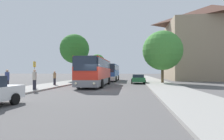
{
  "coord_description": "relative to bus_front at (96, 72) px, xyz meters",
  "views": [
    {
      "loc": [
        3.41,
        -16.82,
        1.78
      ],
      "look_at": [
        -0.03,
        10.62,
        2.07
      ],
      "focal_mm": 28.0,
      "sensor_mm": 36.0,
      "label": 1
    }
  ],
  "objects": [
    {
      "name": "pedestrian_waiting_far",
      "position": [
        -4.28,
        -6.58,
        -0.7
      ],
      "size": [
        0.36,
        0.36,
        1.86
      ],
      "rotation": [
        0.0,
        0.0,
        3.8
      ],
      "color": "#23232D",
      "rests_on": "sidewalk_left"
    },
    {
      "name": "pedestrian_walking_back",
      "position": [
        -6.45,
        -7.3,
        -0.7
      ],
      "size": [
        0.36,
        0.36,
        1.85
      ],
      "rotation": [
        0.0,
        0.0,
        2.5
      ],
      "color": "#23232D",
      "rests_on": "sidewalk_left"
    },
    {
      "name": "ground_plane",
      "position": [
        1.37,
        -4.77,
        -1.79
      ],
      "size": [
        300.0,
        300.0,
        0.0
      ],
      "primitive_type": "plane",
      "color": "#565454",
      "rests_on": "ground"
    },
    {
      "name": "building_right_background",
      "position": [
        21.77,
        18.91,
        6.47
      ],
      "size": [
        18.73,
        13.6,
        16.52
      ],
      "color": "gray",
      "rests_on": "ground_plane"
    },
    {
      "name": "parked_car_right_near",
      "position": [
        5.43,
        5.63,
        -1.06
      ],
      "size": [
        2.14,
        4.35,
        1.38
      ],
      "rotation": [
        0.0,
        0.0,
        3.15
      ],
      "color": "#236B38",
      "rests_on": "ground_plane"
    },
    {
      "name": "bus_middle",
      "position": [
        0.28,
        12.81,
        -0.09
      ],
      "size": [
        2.84,
        10.76,
        3.18
      ],
      "rotation": [
        0.0,
        0.0,
        0.02
      ],
      "color": "silver",
      "rests_on": "ground_plane"
    },
    {
      "name": "sidewalk_left",
      "position": [
        -5.63,
        -4.77,
        -1.72
      ],
      "size": [
        4.0,
        120.0,
        0.15
      ],
      "primitive_type": "cube",
      "color": "gray",
      "rests_on": "ground_plane"
    },
    {
      "name": "sidewalk_right",
      "position": [
        8.37,
        -4.77,
        -1.72
      ],
      "size": [
        4.0,
        120.0,
        0.15
      ],
      "primitive_type": "cube",
      "color": "gray",
      "rests_on": "ground_plane"
    },
    {
      "name": "tree_right_near",
      "position": [
        9.08,
        5.58,
        3.21
      ],
      "size": [
        5.96,
        5.96,
        7.84
      ],
      "color": "brown",
      "rests_on": "sidewalk_right"
    },
    {
      "name": "bus_front",
      "position": [
        0.0,
        0.0,
        0.0
      ],
      "size": [
        3.02,
        10.92,
        3.35
      ],
      "rotation": [
        0.0,
        0.0,
        0.02
      ],
      "color": "gray",
      "rests_on": "ground_plane"
    },
    {
      "name": "tree_left_near",
      "position": [
        -6.39,
        10.35,
        4.35
      ],
      "size": [
        5.53,
        5.53,
        8.77
      ],
      "color": "brown",
      "rests_on": "sidewalk_left"
    },
    {
      "name": "pedestrian_waiting_near",
      "position": [
        -5.05,
        -0.87,
        -0.77
      ],
      "size": [
        0.36,
        0.36,
        1.73
      ],
      "rotation": [
        0.0,
        0.0,
        5.52
      ],
      "color": "#23232D",
      "rests_on": "sidewalk_left"
    },
    {
      "name": "bus_stop_sign",
      "position": [
        -5.9,
        -3.9,
        0.08
      ],
      "size": [
        0.08,
        0.45,
        2.79
      ],
      "color": "gray",
      "rests_on": "sidewalk_left"
    },
    {
      "name": "tree_left_far",
      "position": [
        -6.22,
        30.29,
        3.0
      ],
      "size": [
        4.6,
        4.6,
        6.95
      ],
      "color": "brown",
      "rests_on": "sidewalk_left"
    }
  ]
}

